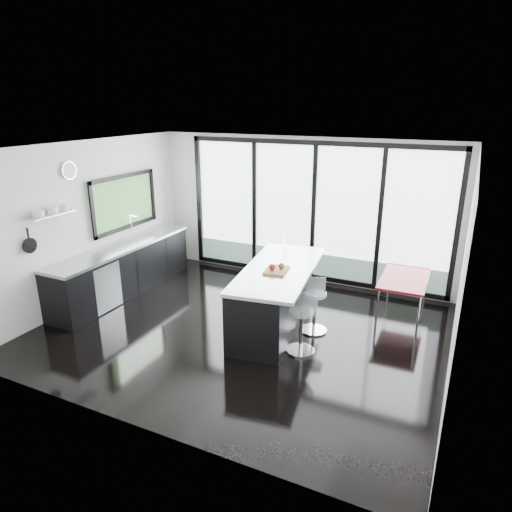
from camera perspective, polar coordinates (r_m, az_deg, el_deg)
The scene contains 11 objects.
floor at distance 7.27m, azimuth -1.75°, elevation -9.20°, with size 6.00×5.00×0.00m, color black.
ceiling at distance 6.45m, azimuth -2.00°, elevation 13.34°, with size 6.00×5.00×0.00m, color white.
wall_back at distance 8.86m, azimuth 7.04°, elevation 4.67°, with size 6.00×0.09×2.80m.
wall_front at distance 4.80m, azimuth -15.72°, elevation -6.77°, with size 6.00×0.00×2.80m, color silver.
wall_left at distance 8.61m, azimuth -18.99°, elevation 5.37°, with size 0.26×5.00×2.80m.
wall_right at distance 6.05m, azimuth 24.35°, elevation -2.38°, with size 0.00×5.00×2.80m, color silver.
counter_cabinets at distance 8.80m, azimuth -16.26°, elevation -1.55°, with size 0.69×3.24×1.36m.
island at distance 7.22m, azimuth 2.22°, elevation -5.00°, with size 1.34×2.53×1.28m.
bar_stool_near at distance 6.57m, azimuth 5.66°, elevation -9.31°, with size 0.41×0.41×0.65m, color silver.
bar_stool_far at distance 7.15m, azimuth 7.30°, elevation -6.95°, with size 0.41×0.41×0.65m, color silver.
red_table at distance 7.98m, azimuth 17.83°, elevation -4.83°, with size 0.72×1.26×0.68m, color maroon.
Camera 1 is at (2.95, -5.70, 3.41)m, focal length 32.00 mm.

